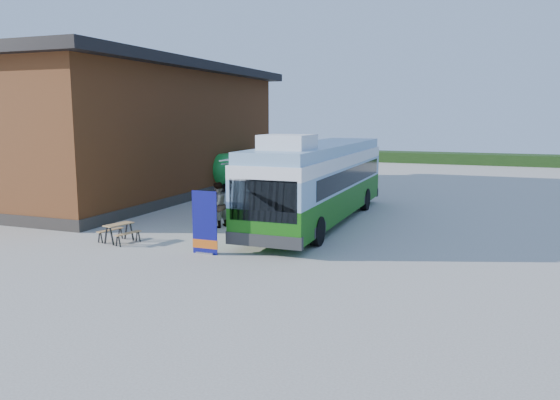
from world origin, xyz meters
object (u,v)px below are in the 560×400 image
at_px(bus, 319,179).
at_px(picnic_table, 119,229).
at_px(slurry_tanker, 246,168).
at_px(banner, 205,228).
at_px(person_a, 299,191).
at_px(person_b, 217,205).

distance_m(bus, picnic_table, 8.58).
height_order(picnic_table, slurry_tanker, slurry_tanker).
relative_size(bus, slurry_tanker, 2.13).
bearing_deg(bus, picnic_table, -132.24).
bearing_deg(banner, slurry_tanker, 109.77).
xyz_separation_m(bus, person_a, (-1.84, 2.70, -0.96)).
bearing_deg(bus, banner, -106.33).
distance_m(picnic_table, person_b, 4.28).
relative_size(picnic_table, person_a, 0.79).
distance_m(bus, slurry_tanker, 11.47).
bearing_deg(picnic_table, person_a, 80.38).
bearing_deg(picnic_table, slurry_tanker, 110.36).
distance_m(banner, person_a, 9.32).
bearing_deg(banner, person_b, 112.05).
bearing_deg(person_a, bus, -110.81).
relative_size(person_a, slurry_tanker, 0.30).
relative_size(banner, person_b, 1.14).
bearing_deg(person_b, person_a, 176.40).
bearing_deg(picnic_table, bus, 61.41).
distance_m(person_b, slurry_tanker, 11.92).
xyz_separation_m(bus, slurry_tanker, (-7.44, 8.72, -0.53)).
bearing_deg(person_b, bus, 140.35).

